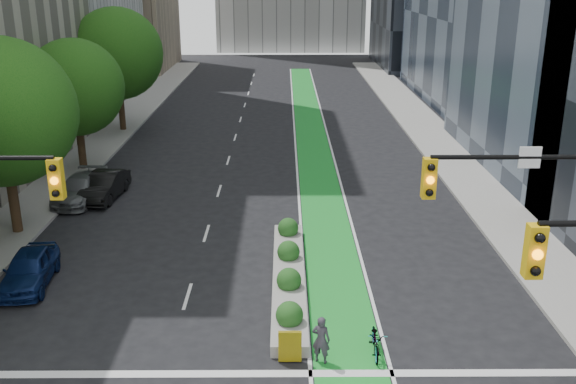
{
  "coord_description": "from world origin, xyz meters",
  "views": [
    {
      "loc": [
        1.05,
        -14.9,
        11.14
      ],
      "look_at": [
        1.18,
        8.98,
        3.0
      ],
      "focal_mm": 40.0,
      "sensor_mm": 36.0,
      "label": 1
    }
  ],
  "objects_px": {
    "parked_car_left_near": "(29,269)",
    "bicycle": "(376,340)",
    "median_planter": "(289,274)",
    "cyclist": "(321,340)",
    "parked_car_left_far": "(80,189)",
    "parked_car_left_mid": "(104,186)"
  },
  "relations": [
    {
      "from": "median_planter",
      "to": "bicycle",
      "type": "height_order",
      "value": "median_planter"
    },
    {
      "from": "parked_car_left_far",
      "to": "cyclist",
      "type": "bearing_deg",
      "value": -48.18
    },
    {
      "from": "bicycle",
      "to": "parked_car_left_near",
      "type": "bearing_deg",
      "value": 161.88
    },
    {
      "from": "cyclist",
      "to": "parked_car_left_far",
      "type": "xyz_separation_m",
      "value": [
        -11.63,
        14.6,
        -0.11
      ]
    },
    {
      "from": "median_planter",
      "to": "parked_car_left_far",
      "type": "xyz_separation_m",
      "value": [
        -10.7,
        9.38,
        0.28
      ]
    },
    {
      "from": "median_planter",
      "to": "cyclist",
      "type": "bearing_deg",
      "value": -79.88
    },
    {
      "from": "parked_car_left_near",
      "to": "parked_car_left_far",
      "type": "height_order",
      "value": "parked_car_left_near"
    },
    {
      "from": "bicycle",
      "to": "parked_car_left_far",
      "type": "height_order",
      "value": "parked_car_left_far"
    },
    {
      "from": "cyclist",
      "to": "median_planter",
      "type": "bearing_deg",
      "value": -61.02
    },
    {
      "from": "parked_car_left_near",
      "to": "bicycle",
      "type": "bearing_deg",
      "value": -25.74
    },
    {
      "from": "median_planter",
      "to": "parked_car_left_mid",
      "type": "bearing_deg",
      "value": 134.27
    },
    {
      "from": "bicycle",
      "to": "cyclist",
      "type": "distance_m",
      "value": 1.81
    },
    {
      "from": "parked_car_left_mid",
      "to": "parked_car_left_far",
      "type": "height_order",
      "value": "parked_car_left_mid"
    },
    {
      "from": "median_planter",
      "to": "parked_car_left_near",
      "type": "distance_m",
      "value": 9.74
    },
    {
      "from": "parked_car_left_mid",
      "to": "parked_car_left_far",
      "type": "bearing_deg",
      "value": -155.52
    },
    {
      "from": "bicycle",
      "to": "parked_car_left_far",
      "type": "bearing_deg",
      "value": 135.9
    },
    {
      "from": "bicycle",
      "to": "cyclist",
      "type": "bearing_deg",
      "value": -162.1
    },
    {
      "from": "bicycle",
      "to": "cyclist",
      "type": "relative_size",
      "value": 1.09
    },
    {
      "from": "parked_car_left_near",
      "to": "parked_car_left_mid",
      "type": "distance_m",
      "value": 9.87
    },
    {
      "from": "parked_car_left_near",
      "to": "median_planter",
      "type": "bearing_deg",
      "value": -4.58
    },
    {
      "from": "median_planter",
      "to": "bicycle",
      "type": "relative_size",
      "value": 6.1
    },
    {
      "from": "cyclist",
      "to": "parked_car_left_far",
      "type": "distance_m",
      "value": 18.67
    }
  ]
}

